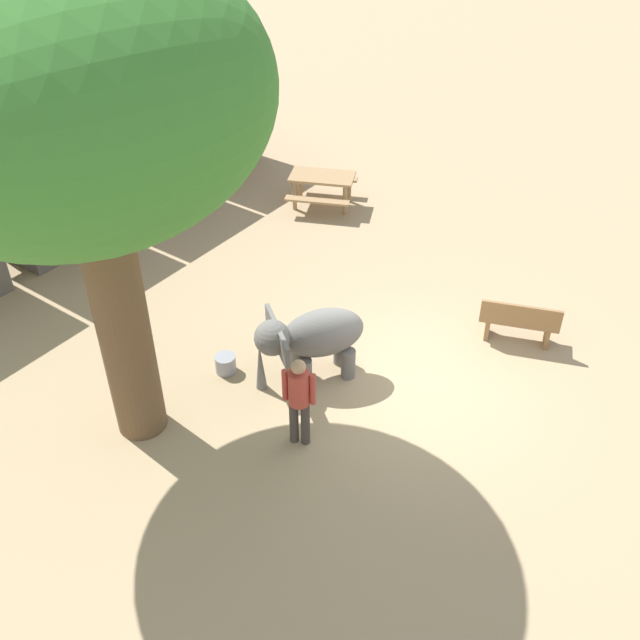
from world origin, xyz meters
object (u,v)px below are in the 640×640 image
(elephant, at_px, (312,338))
(picnic_table_far, at_px, (322,183))
(person_handler, at_px, (299,396))
(market_stall_orange, at_px, (40,197))
(market_stall_blue, at_px, (132,155))
(market_stall_red, at_px, (208,121))
(wooden_bench, at_px, (519,321))
(shade_tree_main, at_px, (77,102))
(feed_bucket, at_px, (226,364))

(elephant, distance_m, picnic_table_far, 6.21)
(person_handler, height_order, market_stall_orange, market_stall_orange)
(person_handler, height_order, market_stall_blue, market_stall_blue)
(person_handler, relative_size, market_stall_red, 0.64)
(person_handler, relative_size, market_stall_orange, 0.64)
(elephant, xyz_separation_m, wooden_bench, (2.92, -2.46, -0.37))
(elephant, xyz_separation_m, shade_tree_main, (-2.49, 1.51, 4.38))
(market_stall_red, bearing_deg, person_handler, -130.06)
(picnic_table_far, relative_size, market_stall_blue, 0.79)
(elephant, relative_size, wooden_bench, 1.25)
(picnic_table_far, bearing_deg, person_handler, -81.67)
(shade_tree_main, relative_size, feed_bucket, 19.63)
(person_handler, bearing_deg, market_stall_blue, 39.85)
(person_handler, distance_m, picnic_table_far, 7.74)
(person_handler, relative_size, feed_bucket, 4.50)
(wooden_bench, xyz_separation_m, market_stall_orange, (-2.69, 9.75, 0.67))
(market_stall_blue, distance_m, market_stall_red, 2.60)
(market_stall_orange, height_order, market_stall_red, same)
(elephant, distance_m, person_handler, 1.53)
(feed_bucket, bearing_deg, market_stall_blue, 59.16)
(elephant, relative_size, market_stall_orange, 0.72)
(shade_tree_main, distance_m, market_stall_blue, 8.85)
(person_handler, xyz_separation_m, wooden_bench, (4.25, -1.71, -0.48))
(feed_bucket, bearing_deg, picnic_table_far, 20.13)
(shade_tree_main, distance_m, market_stall_orange, 7.58)
(elephant, xyz_separation_m, feed_bucket, (-0.76, 1.29, -0.68))
(wooden_bench, xyz_separation_m, picnic_table_far, (2.23, 5.91, 0.12))
(shade_tree_main, height_order, feed_bucket, shade_tree_main)
(elephant, height_order, picnic_table_far, elephant)
(elephant, height_order, shade_tree_main, shade_tree_main)
(person_handler, height_order, market_stall_red, market_stall_red)
(market_stall_red, bearing_deg, shade_tree_main, -143.84)
(picnic_table_far, height_order, market_stall_red, market_stall_red)
(picnic_table_far, bearing_deg, market_stall_red, 151.29)
(elephant, height_order, market_stall_orange, market_stall_orange)
(shade_tree_main, xyz_separation_m, market_stall_orange, (2.72, 5.79, -4.08))
(elephant, distance_m, market_stall_orange, 7.30)
(shade_tree_main, height_order, market_stall_blue, shade_tree_main)
(picnic_table_far, relative_size, market_stall_red, 0.79)
(person_handler, distance_m, shade_tree_main, 4.97)
(market_stall_orange, bearing_deg, market_stall_blue, 0.00)
(person_handler, bearing_deg, market_stall_red, 27.16)
(elephant, distance_m, market_stall_red, 9.10)
(wooden_bench, distance_m, market_stall_orange, 10.14)
(person_handler, bearing_deg, picnic_table_far, 10.15)
(elephant, bearing_deg, market_stall_blue, -74.94)
(person_handler, distance_m, market_stall_orange, 8.19)
(wooden_bench, bearing_deg, elephant, -150.74)
(elephant, relative_size, market_stall_blue, 0.72)
(elephant, height_order, market_stall_blue, market_stall_blue)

